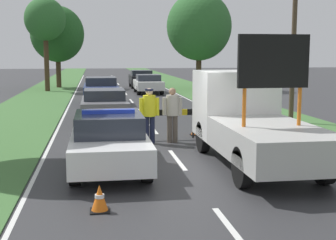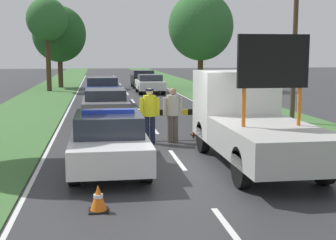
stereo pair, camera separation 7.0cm
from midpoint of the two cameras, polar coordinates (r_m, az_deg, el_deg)
name	(u,v)px [view 2 (the right image)]	position (r m, az deg, el deg)	size (l,w,h in m)	color
ground_plane	(181,165)	(12.35, 1.79, -5.54)	(160.00, 160.00, 0.00)	#333335
lane_markings	(132,100)	(29.32, -4.29, 2.41)	(7.45, 68.41, 0.01)	silver
grass_verge_left	(44,97)	(32.13, -14.87, 2.68)	(3.85, 120.00, 0.03)	#427038
grass_verge_right	(211,95)	(32.89, 5.31, 3.04)	(3.85, 120.00, 0.03)	#427038
police_car	(109,140)	(11.97, -7.09, -2.43)	(1.87, 4.83, 1.53)	white
work_truck	(249,119)	(12.78, 10.02, 0.10)	(2.14, 5.96, 3.35)	white
road_barrier	(157,115)	(15.97, -1.28, 0.66)	(3.25, 0.08, 1.01)	black
police_officer	(150,111)	(15.14, -2.11, 1.13)	(0.65, 0.41, 1.81)	#191E38
pedestrian_civilian	(173,111)	(15.31, 0.72, 1.15)	(0.65, 0.41, 1.80)	brown
traffic_cone_near_police	(98,198)	(8.88, -8.26, -9.42)	(0.37, 0.37, 0.51)	black
traffic_cone_centre_front	(126,127)	(16.82, -4.98, -0.80)	(0.46, 0.46, 0.64)	black
traffic_cone_near_truck	(196,129)	(16.79, 3.55, -1.05)	(0.35, 0.35, 0.50)	black
traffic_cone_behind_barrier	(111,136)	(15.25, -6.86, -1.99)	(0.37, 0.37, 0.51)	black
queued_car_suv_grey	(105,104)	(20.30, -7.54, 1.96)	(1.92, 4.11, 1.40)	slate
queued_car_hatch_blue	(102,90)	(27.36, -7.93, 3.69)	(1.94, 4.56, 1.56)	navy
queued_car_van_white	(150,83)	(34.38, -2.18, 4.48)	(1.87, 4.19, 1.38)	silver
queued_car_sedan_black	(143,78)	(40.33, -3.00, 5.08)	(1.93, 3.90, 1.48)	black
roadside_tree_near_left	(201,26)	(38.15, 4.08, 11.31)	(5.18, 5.18, 7.78)	#42301E
roadside_tree_mid_left	(47,20)	(37.32, -14.49, 11.73)	(3.09, 3.09, 7.11)	#42301E
roadside_tree_mid_right	(59,34)	(41.08, -13.07, 10.15)	(4.47, 4.47, 6.87)	#42301E
utility_pole	(295,28)	(20.27, 15.36, 10.78)	(1.20, 0.20, 7.68)	#473828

